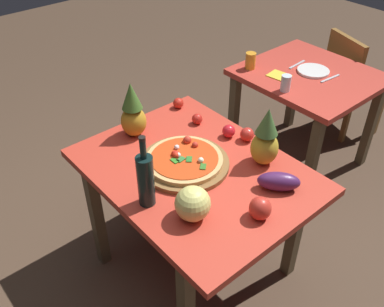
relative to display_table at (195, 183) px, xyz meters
The scene contains 22 objects.
ground_plane 0.66m from the display_table, ahead, with size 10.00×10.00×0.00m, color #4C3828.
display_table is the anchor object (origin of this frame).
background_table 1.31m from the display_table, 101.57° to the left, with size 0.88×0.82×0.75m.
dining_chair 1.95m from the display_table, 98.67° to the left, with size 0.51×0.51×0.85m.
pizza_board 0.12m from the display_table, 153.77° to the right, with size 0.45×0.45×0.03m, color brown.
pizza 0.15m from the display_table, 157.05° to the right, with size 0.38×0.38×0.06m.
wine_bottle 0.40m from the display_table, 82.40° to the right, with size 0.08×0.08×0.36m.
pineapple_left 0.50m from the display_table, behind, with size 0.14×0.14×0.32m.
pineapple_right 0.42m from the display_table, 57.57° to the left, with size 0.14×0.14×0.31m.
melon 0.38m from the display_table, 42.73° to the right, with size 0.16×0.16×0.16m, color #D9D370.
bell_pepper 0.46m from the display_table, ahead, with size 0.10×0.10×0.11m, color red.
eggplant 0.44m from the display_table, 28.07° to the left, with size 0.20×0.09×0.09m, color #4D2253.
tomato_near_board 0.42m from the display_table, 137.44° to the left, with size 0.06×0.06×0.06m, color red.
tomato_beside_pepper 0.39m from the display_table, 89.68° to the left, with size 0.08×0.08×0.08m, color red.
tomato_by_bottle 0.36m from the display_table, 105.51° to the left, with size 0.07×0.07×0.07m, color red.
tomato_at_corner 0.60m from the display_table, 149.01° to the left, with size 0.06×0.06×0.06m, color red.
drinking_glass_juice 1.19m from the display_table, 119.94° to the left, with size 0.07×0.07×0.11m, color orange.
drinking_glass_water 0.99m from the display_table, 102.99° to the left, with size 0.06×0.06×0.11m, color silver.
dinner_plate 1.34m from the display_table, 101.33° to the left, with size 0.22×0.22×0.02m, color white.
fork_utensil 1.38m from the display_table, 107.07° to the left, with size 0.02×0.18×0.01m, color silver.
knife_utensil 1.32m from the display_table, 95.35° to the left, with size 0.02×0.18×0.01m, color silver.
napkin_folded 1.15m from the display_table, 109.17° to the left, with size 0.14×0.12×0.01m, color yellow.
Camera 1 is at (1.24, -1.08, 2.11)m, focal length 40.04 mm.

